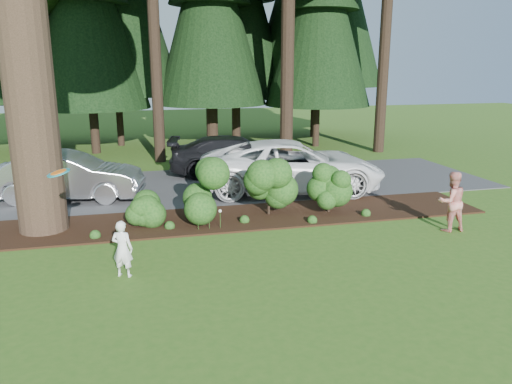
{
  "coord_description": "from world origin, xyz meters",
  "views": [
    {
      "loc": [
        -2.14,
        -10.28,
        4.33
      ],
      "look_at": [
        0.7,
        1.21,
        1.3
      ],
      "focal_mm": 35.0,
      "sensor_mm": 36.0,
      "label": 1
    }
  ],
  "objects_px": {
    "car_white_suv": "(292,166)",
    "child": "(122,249)",
    "car_dark_suv": "(236,156)",
    "car_silver_wagon": "(68,176)",
    "adult": "(451,202)",
    "frisbee": "(58,173)"
  },
  "relations": [
    {
      "from": "car_white_suv",
      "to": "child",
      "type": "height_order",
      "value": "car_white_suv"
    },
    {
      "from": "car_white_suv",
      "to": "car_dark_suv",
      "type": "xyz_separation_m",
      "value": [
        -1.35,
        3.03,
        -0.11
      ]
    },
    {
      "from": "car_dark_suv",
      "to": "child",
      "type": "bearing_deg",
      "value": 165.08
    },
    {
      "from": "car_silver_wagon",
      "to": "car_dark_suv",
      "type": "xyz_separation_m",
      "value": [
        6.09,
        2.41,
        -0.01
      ]
    },
    {
      "from": "car_dark_suv",
      "to": "adult",
      "type": "distance_m",
      "value": 9.1
    },
    {
      "from": "car_white_suv",
      "to": "child",
      "type": "bearing_deg",
      "value": 145.79
    },
    {
      "from": "car_dark_suv",
      "to": "car_silver_wagon",
      "type": "bearing_deg",
      "value": 122.01
    },
    {
      "from": "car_white_suv",
      "to": "child",
      "type": "relative_size",
      "value": 5.19
    },
    {
      "from": "child",
      "to": "adult",
      "type": "distance_m",
      "value": 8.52
    },
    {
      "from": "car_white_suv",
      "to": "child",
      "type": "xyz_separation_m",
      "value": [
        -5.65,
        -6.06,
        -0.3
      ]
    },
    {
      "from": "car_silver_wagon",
      "to": "frisbee",
      "type": "bearing_deg",
      "value": -163.41
    },
    {
      "from": "car_dark_suv",
      "to": "child",
      "type": "distance_m",
      "value": 10.06
    },
    {
      "from": "frisbee",
      "to": "car_dark_suv",
      "type": "bearing_deg",
      "value": 58.61
    },
    {
      "from": "car_dark_suv",
      "to": "frisbee",
      "type": "distance_m",
      "value": 10.52
    },
    {
      "from": "car_dark_suv",
      "to": "child",
      "type": "height_order",
      "value": "car_dark_suv"
    },
    {
      "from": "car_white_suv",
      "to": "car_dark_suv",
      "type": "relative_size",
      "value": 1.2
    },
    {
      "from": "car_silver_wagon",
      "to": "child",
      "type": "height_order",
      "value": "car_silver_wagon"
    },
    {
      "from": "car_dark_suv",
      "to": "frisbee",
      "type": "bearing_deg",
      "value": 159.02
    },
    {
      "from": "adult",
      "to": "car_silver_wagon",
      "type": "bearing_deg",
      "value": -26.98
    },
    {
      "from": "child",
      "to": "car_white_suv",
      "type": "bearing_deg",
      "value": -109.63
    },
    {
      "from": "child",
      "to": "frisbee",
      "type": "distance_m",
      "value": 2.0
    },
    {
      "from": "car_dark_suv",
      "to": "adult",
      "type": "bearing_deg",
      "value": -142.38
    }
  ]
}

